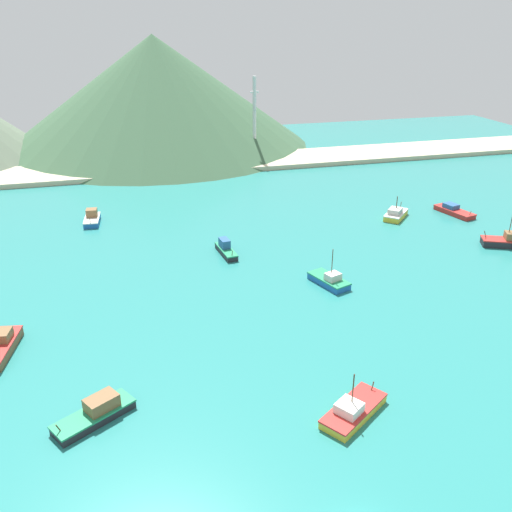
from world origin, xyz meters
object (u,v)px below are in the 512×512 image
Objects in this scene: fishing_boat_6 at (226,249)px; radio_tower at (254,119)px; fishing_boat_11 at (0,346)px; fishing_boat_5 at (92,219)px; fishing_boat_0 at (353,410)px; fishing_boat_7 at (96,413)px; fishing_boat_12 at (454,211)px; fishing_boat_2 at (329,280)px; fishing_boat_8 at (396,214)px; fishing_boat_9 at (505,241)px.

fishing_boat_6 is 66.90m from radio_tower.
fishing_boat_6 reaches higher than fishing_boat_11.
fishing_boat_5 is 31.40m from fishing_boat_6.
fishing_boat_0 is 1.00× the size of fishing_boat_7.
fishing_boat_11 reaches higher than fishing_boat_12.
fishing_boat_0 reaches higher than fishing_boat_7.
radio_tower is at bearing 70.84° from fishing_boat_6.
fishing_boat_8 is (24.30, 24.29, 0.13)m from fishing_boat_2.
fishing_boat_9 is at bearing 8.73° from fishing_boat_11.
fishing_boat_2 is at bearing -170.53° from fishing_boat_9.
radio_tower reaches higher than fishing_boat_12.
fishing_boat_5 is at bearing 156.27° from fishing_boat_9.
fishing_boat_9 is (71.51, -31.43, -0.00)m from fishing_boat_5.
fishing_boat_5 is 0.30× the size of radio_tower.
fishing_boat_12 is (50.23, 7.99, -0.21)m from fishing_boat_6.
fishing_boat_5 is 0.85× the size of fishing_boat_9.
fishing_boat_12 is at bearing 19.90° from fishing_boat_11.
fishing_boat_5 is at bearing 135.82° from fishing_boat_6.
fishing_boat_5 is 0.74× the size of fishing_boat_12.
fishing_boat_9 is (48.98, -9.55, 0.02)m from fishing_boat_6.
radio_tower is at bearing 106.18° from fishing_boat_8.
fishing_boat_12 is (46.24, 52.03, -0.04)m from fishing_boat_0.
radio_tower is (17.68, 106.40, 11.01)m from fishing_boat_0.
fishing_boat_2 is 0.93× the size of fishing_boat_9.
fishing_boat_6 is 0.32× the size of radio_tower.
fishing_boat_11 is at bearing -160.10° from fishing_boat_12.
fishing_boat_7 is at bearing -147.30° from fishing_boat_2.
fishing_boat_0 is at bearing -99.43° from radio_tower.
fishing_boat_7 is at bearing -119.80° from fishing_boat_6.
fishing_boat_5 is 78.11m from fishing_boat_9.
fishing_boat_9 is at bearing -69.20° from radio_tower.
fishing_boat_8 is 0.32× the size of radio_tower.
radio_tower is at bearing 83.60° from fishing_boat_2.
fishing_boat_0 is 0.38× the size of radio_tower.
fishing_boat_9 is at bearing -11.03° from fishing_boat_6.
fishing_boat_9 is at bearing -57.24° from fishing_boat_8.
radio_tower reaches higher than fishing_boat_5.
fishing_boat_12 is at bearing 48.37° from fishing_boat_0.
fishing_boat_5 is at bearing -137.51° from radio_tower.
fishing_boat_0 is 1.26× the size of fishing_boat_5.
fishing_boat_7 is 0.93× the size of fishing_boat_12.
fishing_boat_9 reaches higher than fishing_boat_8.
fishing_boat_0 reaches higher than fishing_boat_8.
fishing_boat_11 is 88.51m from fishing_boat_12.
radio_tower is at bearing 66.62° from fishing_boat_7.
fishing_boat_0 reaches higher than fishing_boat_12.
fishing_boat_6 is at bearing -109.16° from radio_tower.
fishing_boat_5 is at bearing 169.18° from fishing_boat_12.
fishing_boat_0 is 71.06m from fishing_boat_5.
fishing_boat_5 is 59.62m from fishing_boat_7.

